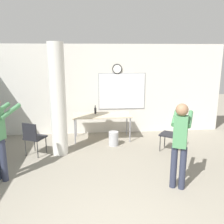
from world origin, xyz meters
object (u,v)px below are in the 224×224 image
Objects in this scene: bottle_on_table at (95,110)px; person_playing_side at (180,139)px; chair_near_pillar at (33,136)px; folding_table at (102,116)px; chair_mid_room at (172,133)px.

person_playing_side reaches higher than bottle_on_table.
bottle_on_table is 2.02m from chair_near_pillar.
person_playing_side is at bearing -65.60° from folding_table.
chair_mid_room is at bearing 75.28° from person_playing_side.
chair_mid_room is 0.52× the size of person_playing_side.
chair_mid_room is at bearing -32.44° from bottle_on_table.
person_playing_side reaches higher than chair_mid_room.
folding_table is 3.17m from person_playing_side.
chair_mid_room is 1.90m from person_playing_side.
person_playing_side is (-0.47, -1.78, 0.47)m from chair_mid_room.
folding_table is 0.29m from bottle_on_table.
chair_near_pillar is at bearing 179.37° from chair_mid_room.
chair_near_pillar is 1.00× the size of chair_mid_room.
chair_mid_room is (1.97, -1.25, -0.35)m from bottle_on_table.
folding_table is 2.10m from chair_mid_room.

